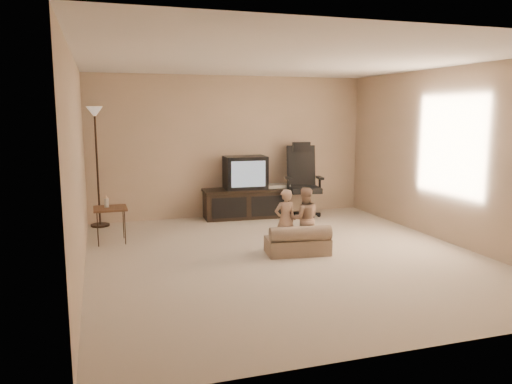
# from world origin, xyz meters

# --- Properties ---
(floor) EXTENTS (5.50, 5.50, 0.00)m
(floor) POSITION_xyz_m (0.00, 0.00, 0.00)
(floor) COLOR beige
(floor) RESTS_ON ground
(room_shell) EXTENTS (5.50, 5.50, 5.50)m
(room_shell) POSITION_xyz_m (0.00, 0.00, 1.52)
(room_shell) COLOR white
(room_shell) RESTS_ON floor
(tv_stand) EXTENTS (1.56, 0.64, 1.10)m
(tv_stand) POSITION_xyz_m (0.20, 2.49, 0.46)
(tv_stand) COLOR black
(tv_stand) RESTS_ON floor
(office_chair) EXTENTS (0.70, 0.73, 1.33)m
(office_chair) POSITION_xyz_m (1.20, 2.25, 0.48)
(office_chair) COLOR black
(office_chair) RESTS_ON floor
(side_table) EXTENTS (0.47, 0.47, 0.69)m
(side_table) POSITION_xyz_m (-2.15, 1.42, 0.50)
(side_table) COLOR brown
(side_table) RESTS_ON floor
(floor_lamp) EXTENTS (0.30, 0.30, 1.96)m
(floor_lamp) POSITION_xyz_m (-2.30, 2.55, 1.43)
(floor_lamp) COLOR black
(floor_lamp) RESTS_ON floor
(child_sofa) EXTENTS (0.87, 0.56, 0.40)m
(child_sofa) POSITION_xyz_m (0.20, 0.03, 0.16)
(child_sofa) COLOR gray
(child_sofa) RESTS_ON floor
(toddler_left) EXTENTS (0.34, 0.26, 0.85)m
(toddler_left) POSITION_xyz_m (0.08, 0.21, 0.43)
(toddler_left) COLOR tan
(toddler_left) RESTS_ON floor
(toddler_right) EXTENTS (0.46, 0.31, 0.87)m
(toddler_right) POSITION_xyz_m (0.36, 0.21, 0.43)
(toddler_right) COLOR tan
(toddler_right) RESTS_ON floor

